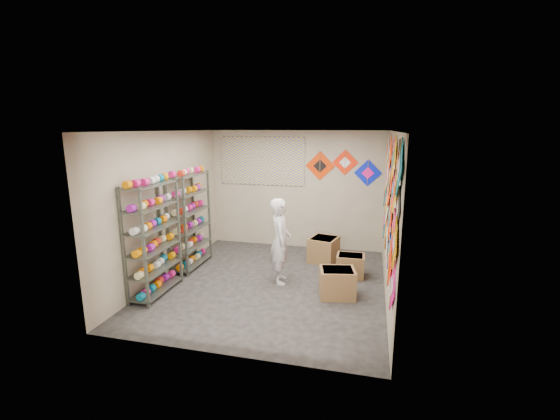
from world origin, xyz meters
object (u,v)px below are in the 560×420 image
(shelf_rack_front, at_px, (153,239))
(carton_c, at_px, (324,249))
(shopkeeper, at_px, (280,241))
(carton_b, at_px, (350,266))
(shelf_rack_back, at_px, (190,221))
(carton_a, at_px, (337,283))

(shelf_rack_front, bearing_deg, carton_c, 40.99)
(shopkeeper, distance_m, carton_c, 1.50)
(shopkeeper, height_order, carton_c, shopkeeper)
(carton_b, xyz_separation_m, carton_c, (-0.60, 0.70, 0.05))
(carton_b, relative_size, carton_c, 0.87)
(shelf_rack_front, relative_size, carton_b, 3.71)
(shelf_rack_back, relative_size, carton_c, 3.24)
(shelf_rack_back, xyz_separation_m, carton_b, (3.16, 0.23, -0.74))
(shelf_rack_front, relative_size, shopkeeper, 1.23)
(carton_a, height_order, carton_c, carton_c)
(shelf_rack_front, xyz_separation_m, carton_b, (3.16, 1.53, -0.74))
(shelf_rack_front, distance_m, shelf_rack_back, 1.30)
(carton_c, bearing_deg, shelf_rack_back, -146.65)
(shelf_rack_back, bearing_deg, shelf_rack_front, -90.00)
(carton_a, bearing_deg, carton_c, 93.37)
(carton_a, relative_size, carton_c, 0.98)
(carton_a, bearing_deg, shelf_rack_front, 179.73)
(carton_a, distance_m, carton_c, 1.69)
(shelf_rack_front, height_order, carton_a, shelf_rack_front)
(carton_a, height_order, carton_b, carton_a)
(shelf_rack_front, xyz_separation_m, shopkeeper, (1.93, 0.96, -0.17))
(shelf_rack_back, height_order, carton_c, shelf_rack_back)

